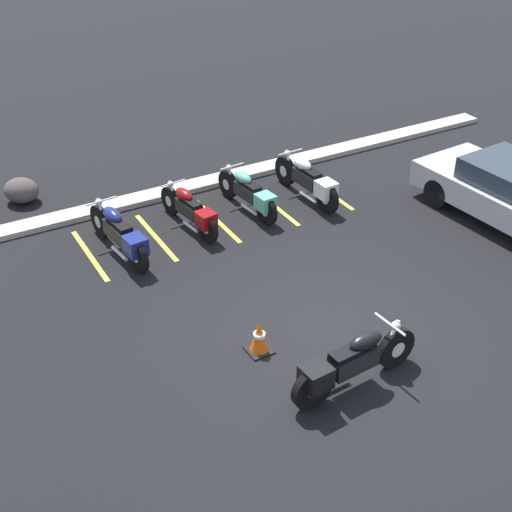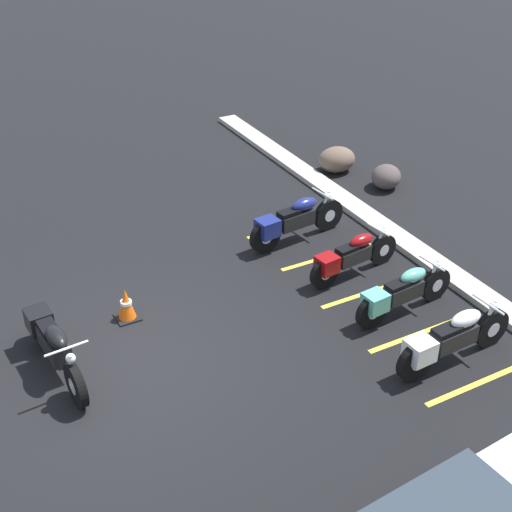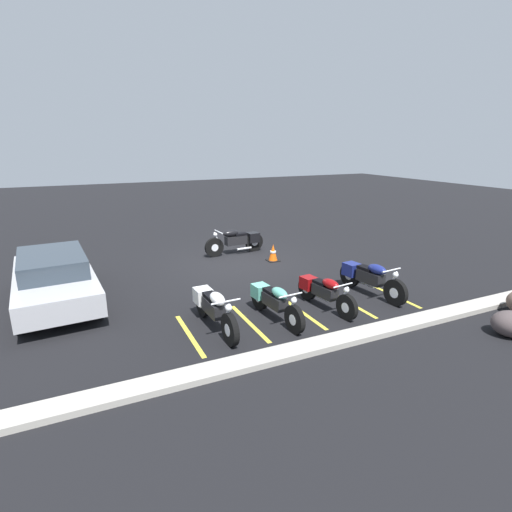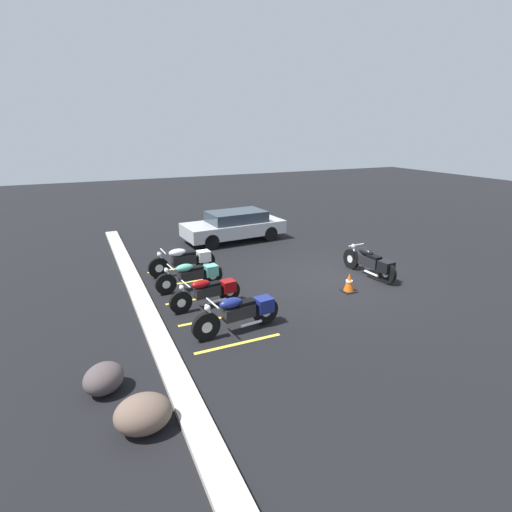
{
  "view_description": "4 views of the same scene",
  "coord_description": "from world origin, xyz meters",
  "px_view_note": "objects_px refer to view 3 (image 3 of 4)",
  "views": [
    {
      "loc": [
        -5.67,
        -7.34,
        7.5
      ],
      "look_at": [
        -0.14,
        2.4,
        0.4
      ],
      "focal_mm": 50.0,
      "sensor_mm": 36.0,
      "label": 1
    },
    {
      "loc": [
        8.63,
        -2.38,
        7.33
      ],
      "look_at": [
        -0.39,
        2.51,
        1.08
      ],
      "focal_mm": 50.0,
      "sensor_mm": 36.0,
      "label": 2
    },
    {
      "loc": [
        4.94,
        12.24,
        4.0
      ],
      "look_at": [
        0.02,
        1.64,
        0.64
      ],
      "focal_mm": 28.0,
      "sensor_mm": 36.0,
      "label": 3
    },
    {
      "loc": [
        -10.15,
        7.59,
        4.68
      ],
      "look_at": [
        0.37,
        2.77,
        0.97
      ],
      "focal_mm": 28.0,
      "sensor_mm": 36.0,
      "label": 4
    }
  ],
  "objects_px": {
    "parked_bike_0": "(368,277)",
    "car_silver": "(54,278)",
    "traffic_cone": "(273,253)",
    "motorcycle_black_featured": "(238,241)",
    "parked_bike_1": "(323,291)",
    "parked_bike_3": "(213,307)",
    "parked_bike_2": "(273,301)",
    "landscape_rock_0": "(511,324)"
  },
  "relations": [
    {
      "from": "parked_bike_0",
      "to": "car_silver",
      "type": "bearing_deg",
      "value": -116.78
    },
    {
      "from": "traffic_cone",
      "to": "parked_bike_0",
      "type": "bearing_deg",
      "value": 103.03
    },
    {
      "from": "motorcycle_black_featured",
      "to": "parked_bike_0",
      "type": "distance_m",
      "value": 5.54
    },
    {
      "from": "parked_bike_0",
      "to": "traffic_cone",
      "type": "relative_size",
      "value": 3.87
    },
    {
      "from": "parked_bike_1",
      "to": "traffic_cone",
      "type": "relative_size",
      "value": 3.49
    },
    {
      "from": "parked_bike_3",
      "to": "traffic_cone",
      "type": "distance_m",
      "value": 5.38
    },
    {
      "from": "car_silver",
      "to": "parked_bike_1",
      "type": "bearing_deg",
      "value": 58.46
    },
    {
      "from": "parked_bike_1",
      "to": "traffic_cone",
      "type": "xyz_separation_m",
      "value": [
        -0.74,
        -4.13,
        -0.16
      ]
    },
    {
      "from": "parked_bike_1",
      "to": "car_silver",
      "type": "bearing_deg",
      "value": -124.34
    },
    {
      "from": "parked_bike_1",
      "to": "parked_bike_2",
      "type": "distance_m",
      "value": 1.42
    },
    {
      "from": "motorcycle_black_featured",
      "to": "car_silver",
      "type": "xyz_separation_m",
      "value": [
        6.01,
        2.44,
        0.19
      ]
    },
    {
      "from": "parked_bike_3",
      "to": "car_silver",
      "type": "xyz_separation_m",
      "value": [
        3.19,
        -3.01,
        0.2
      ]
    },
    {
      "from": "parked_bike_3",
      "to": "car_silver",
      "type": "relative_size",
      "value": 0.52
    },
    {
      "from": "parked_bike_1",
      "to": "parked_bike_2",
      "type": "height_order",
      "value": "parked_bike_2"
    },
    {
      "from": "parked_bike_1",
      "to": "parked_bike_2",
      "type": "xyz_separation_m",
      "value": [
        1.41,
        0.05,
        0.01
      ]
    },
    {
      "from": "parked_bike_0",
      "to": "traffic_cone",
      "type": "xyz_separation_m",
      "value": [
        0.9,
        -3.87,
        -0.2
      ]
    },
    {
      "from": "motorcycle_black_featured",
      "to": "traffic_cone",
      "type": "xyz_separation_m",
      "value": [
        -0.74,
        1.42,
        -0.21
      ]
    },
    {
      "from": "motorcycle_black_featured",
      "to": "landscape_rock_0",
      "type": "bearing_deg",
      "value": 103.77
    },
    {
      "from": "landscape_rock_0",
      "to": "car_silver",
      "type": "bearing_deg",
      "value": -34.68
    },
    {
      "from": "parked_bike_0",
      "to": "landscape_rock_0",
      "type": "xyz_separation_m",
      "value": [
        -1.13,
        3.22,
        -0.2
      ]
    },
    {
      "from": "parked_bike_1",
      "to": "parked_bike_3",
      "type": "height_order",
      "value": "parked_bike_3"
    },
    {
      "from": "traffic_cone",
      "to": "parked_bike_1",
      "type": "bearing_deg",
      "value": 79.91
    },
    {
      "from": "parked_bike_2",
      "to": "landscape_rock_0",
      "type": "xyz_separation_m",
      "value": [
        -4.18,
        2.91,
        -0.17
      ]
    },
    {
      "from": "parked_bike_1",
      "to": "car_silver",
      "type": "height_order",
      "value": "car_silver"
    },
    {
      "from": "motorcycle_black_featured",
      "to": "parked_bike_2",
      "type": "height_order",
      "value": "motorcycle_black_featured"
    },
    {
      "from": "parked_bike_2",
      "to": "traffic_cone",
      "type": "xyz_separation_m",
      "value": [
        -2.15,
        -4.18,
        -0.17
      ]
    },
    {
      "from": "landscape_rock_0",
      "to": "traffic_cone",
      "type": "bearing_deg",
      "value": -74.03
    },
    {
      "from": "parked_bike_2",
      "to": "traffic_cone",
      "type": "relative_size",
      "value": 3.59
    },
    {
      "from": "parked_bike_2",
      "to": "car_silver",
      "type": "bearing_deg",
      "value": -129.71
    },
    {
      "from": "motorcycle_black_featured",
      "to": "parked_bike_2",
      "type": "relative_size",
      "value": 1.1
    },
    {
      "from": "parked_bike_0",
      "to": "parked_bike_2",
      "type": "height_order",
      "value": "parked_bike_0"
    },
    {
      "from": "motorcycle_black_featured",
      "to": "parked_bike_1",
      "type": "bearing_deg",
      "value": 85.79
    },
    {
      "from": "parked_bike_0",
      "to": "parked_bike_1",
      "type": "relative_size",
      "value": 1.11
    },
    {
      "from": "parked_bike_0",
      "to": "motorcycle_black_featured",
      "type": "bearing_deg",
      "value": -169.13
    },
    {
      "from": "parked_bike_3",
      "to": "traffic_cone",
      "type": "height_order",
      "value": "parked_bike_3"
    },
    {
      "from": "parked_bike_3",
      "to": "motorcycle_black_featured",
      "type": "bearing_deg",
      "value": 150.02
    },
    {
      "from": "parked_bike_1",
      "to": "landscape_rock_0",
      "type": "xyz_separation_m",
      "value": [
        -2.77,
        2.96,
        -0.16
      ]
    },
    {
      "from": "car_silver",
      "to": "landscape_rock_0",
      "type": "relative_size",
      "value": 5.63
    },
    {
      "from": "parked_bike_2",
      "to": "traffic_cone",
      "type": "height_order",
      "value": "parked_bike_2"
    },
    {
      "from": "motorcycle_black_featured",
      "to": "parked_bike_3",
      "type": "bearing_deg",
      "value": 58.31
    },
    {
      "from": "motorcycle_black_featured",
      "to": "parked_bike_0",
      "type": "bearing_deg",
      "value": 102.92
    },
    {
      "from": "motorcycle_black_featured",
      "to": "parked_bike_2",
      "type": "xyz_separation_m",
      "value": [
        1.41,
        5.61,
        -0.04
      ]
    }
  ]
}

